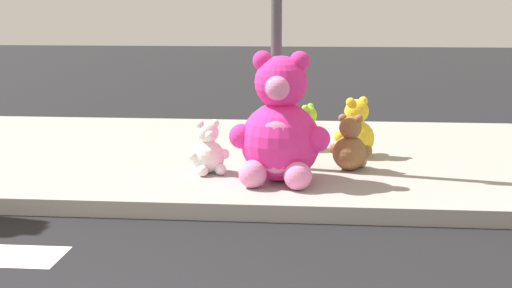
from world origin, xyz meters
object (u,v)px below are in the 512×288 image
Objects in this scene: plush_pink_large at (280,130)px; plush_lime at (306,131)px; sign_pole at (277,0)px; plush_brown at (350,147)px; plush_white at (208,152)px; plush_yellow at (355,132)px.

plush_pink_large reaches higher than plush_lime.
plush_pink_large is at bearing -82.71° from sign_pole.
plush_brown is (0.46, -0.97, 0.02)m from plush_lime.
plush_white is 0.94× the size of plush_brown.
plush_brown is at bearing -64.48° from plush_lime.
plush_white is at bearing -147.72° from plush_yellow.
plush_lime is 1.00× the size of plush_white.
plush_pink_large reaches higher than plush_brown.
plush_pink_large is 1.55m from plush_lime.
sign_pole reaches higher than plush_lime.
plush_brown is (1.41, 0.28, 0.01)m from plush_white.
plush_white is 1.76m from plush_yellow.
plush_yellow is (0.54, -0.30, 0.05)m from plush_lime.
sign_pole is 1.77m from plush_yellow.
plush_brown is at bearing -96.95° from plush_yellow.
sign_pole is 5.58× the size of plush_brown.
plush_lime is 0.93× the size of plush_brown.
plush_yellow is at bearing 57.62° from plush_pink_large.
plush_yellow is at bearing 83.05° from plush_brown.
plush_brown is at bearing -3.28° from sign_pole.
plush_brown is at bearing 38.40° from plush_pink_large.
plush_pink_large is at bearing -141.60° from plush_brown.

